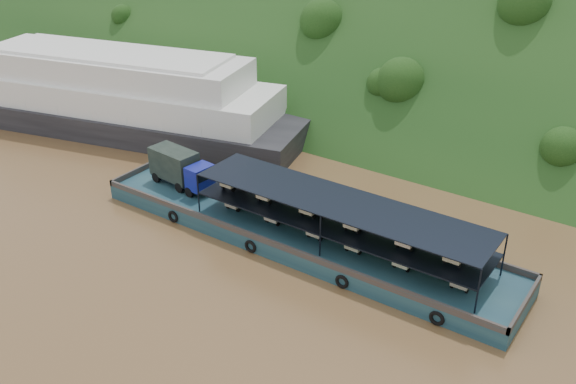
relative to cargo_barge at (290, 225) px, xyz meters
The scene contains 4 objects.
ground 2.28m from the cargo_barge, 62.56° to the right, with size 160.00×160.00×0.00m, color brown.
hillside 34.26m from the cargo_barge, 88.46° to the left, with size 140.00×28.00×28.00m, color #143513.
cargo_barge is the anchor object (origin of this frame).
passenger_ferry 30.14m from the cargo_barge, 163.48° to the left, with size 43.61×20.51×8.57m.
Camera 1 is at (23.54, -33.91, 26.60)m, focal length 40.00 mm.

